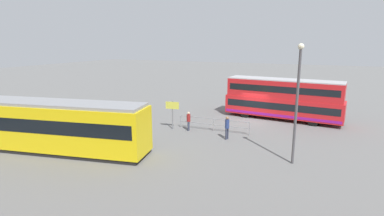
% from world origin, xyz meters
% --- Properties ---
extents(ground_plane, '(160.00, 160.00, 0.00)m').
position_xyz_m(ground_plane, '(0.00, 0.00, 0.00)').
color(ground_plane, slate).
extents(double_decker_bus, '(11.03, 3.41, 3.90)m').
position_xyz_m(double_decker_bus, '(-2.51, -1.87, 1.99)').
color(double_decker_bus, red).
rests_on(double_decker_bus, ground).
extents(tram_yellow, '(14.61, 5.29, 3.45)m').
position_xyz_m(tram_yellow, '(11.07, 13.48, 1.79)').
color(tram_yellow, yellow).
rests_on(tram_yellow, ground).
extents(pedestrian_near_railing, '(0.39, 0.39, 1.62)m').
position_xyz_m(pedestrian_near_railing, '(4.14, 5.27, 0.92)').
color(pedestrian_near_railing, '#33384C').
rests_on(pedestrian_near_railing, ground).
extents(pedestrian_crossing, '(0.40, 0.40, 1.80)m').
position_xyz_m(pedestrian_crossing, '(0.47, 6.20, 1.05)').
color(pedestrian_crossing, '#33384C').
rests_on(pedestrian_crossing, ground).
extents(pedestrian_railing, '(6.14, 0.21, 1.08)m').
position_xyz_m(pedestrian_railing, '(2.15, 4.56, 0.73)').
color(pedestrian_railing, gray).
rests_on(pedestrian_railing, ground).
extents(info_sign, '(1.17, 0.23, 2.49)m').
position_xyz_m(info_sign, '(5.57, 5.42, 1.74)').
color(info_sign, slate).
rests_on(info_sign, ground).
extents(street_lamp, '(0.36, 0.36, 7.25)m').
position_xyz_m(street_lamp, '(-4.65, 9.05, 4.21)').
color(street_lamp, '#4C4C51').
rests_on(street_lamp, ground).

